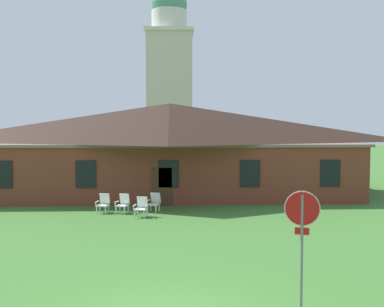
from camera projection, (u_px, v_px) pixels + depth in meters
brick_building at (170, 147)px, 29.68m from camera, size 23.38×10.40×5.88m
dome_tower at (169, 81)px, 49.12m from camera, size 5.18×5.18×20.38m
stop_sign at (302, 227)px, 10.27m from camera, size 0.77×0.27×2.87m
lawn_chair_by_porch at (104, 203)px, 22.78m from camera, size 0.72×0.76×0.96m
lawn_chair_near_door at (123, 203)px, 22.72m from camera, size 0.76×0.81×0.96m
lawn_chair_left_end at (141, 207)px, 21.74m from camera, size 0.72×0.76×0.96m
lawn_chair_middle at (154, 202)px, 23.12m from camera, size 0.77×0.82×0.96m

